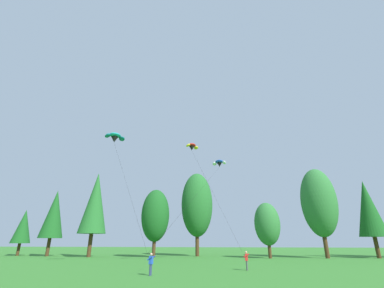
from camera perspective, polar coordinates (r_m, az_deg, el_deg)
The scene contains 13 objects.
treeline_tree_a at distance 62.38m, azimuth -32.69°, elevation -14.76°, with size 3.44×3.44×8.35m.
treeline_tree_b at distance 57.86m, azimuth -27.69°, elevation -13.23°, with size 4.20×4.20×11.82m.
treeline_tree_c at distance 52.24m, azimuth -20.22°, elevation -11.80°, with size 4.82×4.82×14.62m.
treeline_tree_d at distance 48.34m, azimuth -7.93°, elevation -15.01°, with size 4.85×4.85×11.29m.
treeline_tree_e at distance 51.56m, azimuth 1.08°, elevation -12.91°, with size 5.88×5.88×15.12m.
treeline_tree_f at distance 47.03m, azimuth 15.95°, elevation -16.27°, with size 4.14×4.14×8.66m.
treeline_tree_g at distance 50.53m, azimuth 25.73°, elevation -11.25°, with size 5.71×5.71×14.50m.
treeline_tree_h at distance 54.58m, azimuth 33.81°, elevation -11.45°, with size 4.34×4.34×12.45m.
kite_flyer_near at distance 23.82m, azimuth -8.88°, elevation -23.92°, with size 0.61×0.64×1.69m.
kite_flyer_mid at distance 28.00m, azimuth 11.70°, elevation -23.17°, with size 0.55×0.59×1.69m.
parafoil_kite_high_teal at distance 35.41m, azimuth -16.36°, elevation 1.42°, with size 8.43×8.41×14.15m.
parafoil_kite_mid_red_yellow at distance 36.16m, azimuth 0.01°, elevation -0.58°, with size 6.54×7.00×13.63m.
parafoil_kite_far_blue_white at distance 41.05m, azimuth 5.92°, elevation -4.16°, with size 7.17×17.16×12.86m.
Camera 1 is at (2.96, 0.18, 2.65)m, focal length 24.65 mm.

